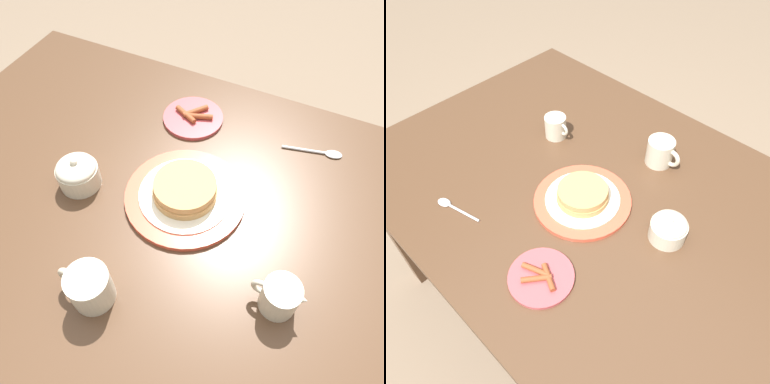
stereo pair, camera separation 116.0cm
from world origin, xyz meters
The scene contains 8 objects.
ground_plane centered at (0.00, 0.00, 0.00)m, with size 8.00×8.00×0.00m, color #7A6651.
dining_table centered at (0.00, 0.00, 0.62)m, with size 1.41×0.97×0.73m.
pancake_plate centered at (0.00, -0.06, 0.75)m, with size 0.27×0.27×0.05m.
side_plate_bacon centered at (0.09, -0.30, 0.74)m, with size 0.16×0.16×0.02m.
coffee_mug centered at (0.06, 0.22, 0.77)m, with size 0.11×0.08×0.08m.
creamer_pitcher centered at (-0.26, 0.09, 0.77)m, with size 0.10×0.07×0.08m.
sugar_bowl centered at (0.24, 0.01, 0.77)m, with size 0.10×0.10×0.08m.
spoon centered at (-0.25, -0.32, 0.73)m, with size 0.15×0.05×0.01m.
Camera 2 is at (0.46, -0.55, 1.53)m, focal length 35.00 mm.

